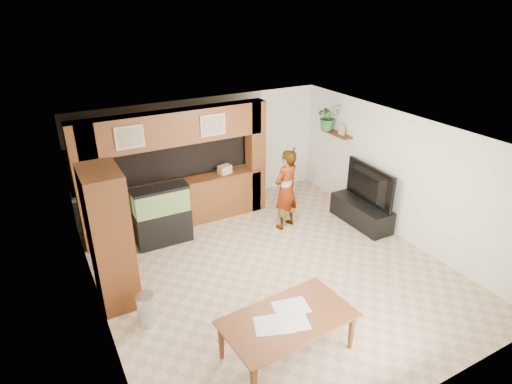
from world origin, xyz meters
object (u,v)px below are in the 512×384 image
aquarium (162,216)px  person (286,190)px  dining_table (289,337)px  pantry_cabinet (110,238)px  television (364,185)px

aquarium → person: person is taller
aquarium → dining_table: 3.87m
dining_table → pantry_cabinet: bearing=122.8°
dining_table → person: bearing=54.5°
pantry_cabinet → aquarium: 1.91m
pantry_cabinet → television: pantry_cabinet is taller
aquarium → pantry_cabinet: bearing=-132.0°
television → person: bearing=69.4°
person → aquarium: bearing=-31.8°
aquarium → television: 4.33m
television → aquarium: bearing=75.2°
television → dining_table: size_ratio=0.79×
pantry_cabinet → aquarium: size_ratio=1.88×
person → dining_table: (-1.94, -3.18, -0.57)m
pantry_cabinet → television: 5.36m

